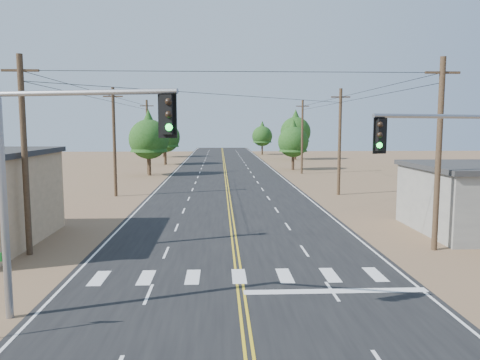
{
  "coord_description": "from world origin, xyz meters",
  "views": [
    {
      "loc": [
        -0.82,
        -11.65,
        6.5
      ],
      "look_at": [
        0.33,
        14.34,
        3.5
      ],
      "focal_mm": 35.0,
      "sensor_mm": 36.0,
      "label": 1
    }
  ],
  "objects": [
    {
      "name": "utility_pole_right_mid",
      "position": [
        10.5,
        32.0,
        5.12
      ],
      "size": [
        1.8,
        0.3,
        10.0
      ],
      "color": "#4C3826",
      "rests_on": "ground"
    },
    {
      "name": "signal_mast_left",
      "position": [
        -6.27,
        3.52,
        5.23
      ],
      "size": [
        6.1,
        1.97,
        7.74
      ],
      "rotation": [
        0.0,
        0.0,
        -0.27
      ],
      "color": "gray",
      "rests_on": "ground"
    },
    {
      "name": "utility_pole_left_far",
      "position": [
        -10.5,
        52.0,
        5.12
      ],
      "size": [
        1.8,
        0.3,
        10.0
      ],
      "color": "#4C3826",
      "rests_on": "ground"
    },
    {
      "name": "tree_right_near",
      "position": [
        10.17,
        57.68,
        4.63
      ],
      "size": [
        4.55,
        4.55,
        7.58
      ],
      "color": "#3F2D1E",
      "rests_on": "ground"
    },
    {
      "name": "utility_pole_left_near",
      "position": [
        -10.5,
        12.0,
        5.12
      ],
      "size": [
        1.8,
        0.3,
        10.0
      ],
      "color": "#4C3826",
      "rests_on": "ground"
    },
    {
      "name": "tree_left_far",
      "position": [
        -12.55,
        87.68,
        5.02
      ],
      "size": [
        4.93,
        4.93,
        8.21
      ],
      "color": "#3F2D1E",
      "rests_on": "ground"
    },
    {
      "name": "tree_left_mid",
      "position": [
        -9.99,
        67.84,
        5.16
      ],
      "size": [
        5.07,
        5.07,
        8.44
      ],
      "color": "#3F2D1E",
      "rests_on": "ground"
    },
    {
      "name": "utility_pole_left_mid",
      "position": [
        -10.5,
        32.0,
        5.12
      ],
      "size": [
        1.8,
        0.3,
        10.0
      ],
      "color": "#4C3826",
      "rests_on": "ground"
    },
    {
      "name": "tree_right_far",
      "position": [
        9.0,
        95.39,
        4.71
      ],
      "size": [
        4.62,
        4.62,
        7.7
      ],
      "color": "#3F2D1E",
      "rests_on": "ground"
    },
    {
      "name": "tree_right_mid",
      "position": [
        14.0,
        79.13,
        5.97
      ],
      "size": [
        5.86,
        5.86,
        9.77
      ],
      "color": "#3F2D1E",
      "rests_on": "ground"
    },
    {
      "name": "utility_pole_right_far",
      "position": [
        10.5,
        52.0,
        5.12
      ],
      "size": [
        1.8,
        0.3,
        10.0
      ],
      "color": "#4C3826",
      "rests_on": "ground"
    },
    {
      "name": "utility_pole_right_near",
      "position": [
        10.5,
        12.0,
        5.12
      ],
      "size": [
        1.8,
        0.3,
        10.0
      ],
      "color": "#4C3826",
      "rests_on": "ground"
    },
    {
      "name": "road",
      "position": [
        0.0,
        30.0,
        0.01
      ],
      "size": [
        15.0,
        200.0,
        0.02
      ],
      "primitive_type": "cube",
      "color": "black",
      "rests_on": "ground"
    },
    {
      "name": "signal_mast_right",
      "position": [
        8.48,
        5.04,
        4.82
      ],
      "size": [
        6.24,
        2.44,
        7.04
      ],
      "rotation": [
        0.0,
        0.0,
        0.34
      ],
      "color": "gray",
      "rests_on": "ground"
    },
    {
      "name": "tree_left_near",
      "position": [
        -10.11,
        50.59,
        5.34
      ],
      "size": [
        5.24,
        5.24,
        8.73
      ],
      "color": "#3F2D1E",
      "rests_on": "ground"
    }
  ]
}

